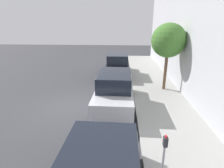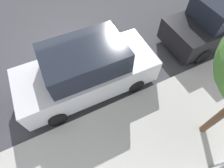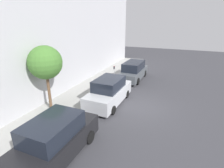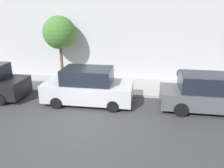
{
  "view_description": "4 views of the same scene",
  "coord_description": "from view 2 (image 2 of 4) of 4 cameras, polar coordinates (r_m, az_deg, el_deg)",
  "views": [
    {
      "loc": [
        2.75,
        -8.75,
        4.46
      ],
      "look_at": [
        2.14,
        1.2,
        1.0
      ],
      "focal_mm": 28.0,
      "sensor_mm": 36.0,
      "label": 1
    },
    {
      "loc": [
        6.03,
        -0.62,
        5.73
      ],
      "look_at": [
        3.26,
        0.74,
        1.0
      ],
      "focal_mm": 28.0,
      "sensor_mm": 36.0,
      "label": 2
    },
    {
      "loc": [
        -2.59,
        11.32,
        5.98
      ],
      "look_at": [
        2.72,
        -1.27,
        1.0
      ],
      "focal_mm": 28.0,
      "sensor_mm": 36.0,
      "label": 3
    },
    {
      "loc": [
        -8.5,
        -2.58,
        5.01
      ],
      "look_at": [
        2.81,
        -1.04,
        1.0
      ],
      "focal_mm": 35.0,
      "sensor_mm": 36.0,
      "label": 4
    }
  ],
  "objects": [
    {
      "name": "ground_plane",
      "position": [
        8.34,
        -14.82,
        11.32
      ],
      "size": [
        60.0,
        60.0,
        0.0
      ],
      "primitive_type": "plane",
      "color": "#38383D"
    },
    {
      "name": "sidewalk",
      "position": [
        5.77,
        1.4,
        -21.72
      ],
      "size": [
        3.13,
        32.0,
        0.15
      ],
      "color": "#9E9E99",
      "rests_on": "ground_plane"
    },
    {
      "name": "parked_suv_second",
      "position": [
        6.1,
        -8.25,
        4.32
      ],
      "size": [
        2.08,
        4.83,
        1.98
      ],
      "color": "#B7BABF",
      "rests_on": "ground_plane"
    },
    {
      "name": "parked_suv_third",
      "position": [
        9.24,
        31.69,
        17.22
      ],
      "size": [
        2.08,
        4.81,
        1.98
      ],
      "color": "black",
      "rests_on": "ground_plane"
    }
  ]
}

